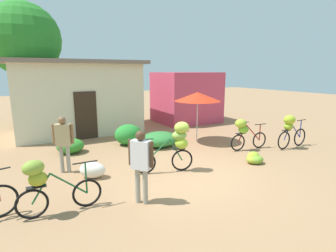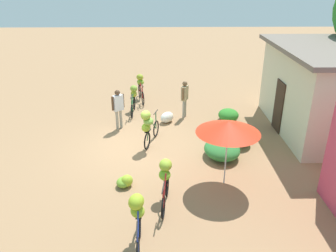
{
  "view_description": "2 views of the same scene",
  "coord_description": "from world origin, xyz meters",
  "px_view_note": "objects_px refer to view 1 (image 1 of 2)",
  "views": [
    {
      "loc": [
        -3.84,
        -5.73,
        2.83
      ],
      "look_at": [
        0.3,
        1.68,
        1.06
      ],
      "focal_mm": 28.31,
      "sensor_mm": 36.0,
      "label": 1
    },
    {
      "loc": [
        10.85,
        0.94,
        5.76
      ],
      "look_at": [
        0.23,
        1.14,
        0.97
      ],
      "focal_mm": 36.39,
      "sensor_mm": 36.0,
      "label": 2
    }
  ],
  "objects_px": {
    "bicycle_by_shop": "(244,131)",
    "produce_sack": "(92,170)",
    "bicycle_rightmost": "(290,128)",
    "banana_pile_on_ground": "(254,159)",
    "bicycle_near_pile": "(46,182)",
    "person_bystander": "(141,160)",
    "shop_pink": "(186,97)",
    "person_vendor": "(63,139)",
    "bicycle_center_loaded": "(176,141)",
    "building_low": "(77,96)",
    "market_umbrella": "(198,97)",
    "tree_behind_building": "(23,40)"
  },
  "relations": [
    {
      "from": "market_umbrella",
      "to": "produce_sack",
      "type": "relative_size",
      "value": 2.88
    },
    {
      "from": "market_umbrella",
      "to": "person_bystander",
      "type": "distance_m",
      "value": 5.43
    },
    {
      "from": "produce_sack",
      "to": "banana_pile_on_ground",
      "type": "bearing_deg",
      "value": -15.59
    },
    {
      "from": "bicycle_rightmost",
      "to": "person_vendor",
      "type": "height_order",
      "value": "person_vendor"
    },
    {
      "from": "person_vendor",
      "to": "banana_pile_on_ground",
      "type": "bearing_deg",
      "value": -21.52
    },
    {
      "from": "market_umbrella",
      "to": "shop_pink",
      "type": "bearing_deg",
      "value": 62.59
    },
    {
      "from": "bicycle_center_loaded",
      "to": "person_bystander",
      "type": "xyz_separation_m",
      "value": [
        -1.62,
        -1.23,
        0.11
      ]
    },
    {
      "from": "shop_pink",
      "to": "bicycle_rightmost",
      "type": "distance_m",
      "value": 6.46
    },
    {
      "from": "shop_pink",
      "to": "person_bystander",
      "type": "distance_m",
      "value": 9.73
    },
    {
      "from": "bicycle_rightmost",
      "to": "produce_sack",
      "type": "bearing_deg",
      "value": 173.76
    },
    {
      "from": "building_low",
      "to": "market_umbrella",
      "type": "distance_m",
      "value": 5.78
    },
    {
      "from": "market_umbrella",
      "to": "bicycle_center_loaded",
      "type": "bearing_deg",
      "value": -135.5
    },
    {
      "from": "tree_behind_building",
      "to": "bicycle_center_loaded",
      "type": "height_order",
      "value": "tree_behind_building"
    },
    {
      "from": "bicycle_near_pile",
      "to": "bicycle_center_loaded",
      "type": "bearing_deg",
      "value": 12.69
    },
    {
      "from": "bicycle_by_shop",
      "to": "produce_sack",
      "type": "distance_m",
      "value": 5.43
    },
    {
      "from": "bicycle_near_pile",
      "to": "person_bystander",
      "type": "xyz_separation_m",
      "value": [
        1.83,
        -0.46,
        0.29
      ]
    },
    {
      "from": "person_vendor",
      "to": "person_bystander",
      "type": "xyz_separation_m",
      "value": [
        1.17,
        -2.7,
        0.01
      ]
    },
    {
      "from": "bicycle_near_pile",
      "to": "banana_pile_on_ground",
      "type": "height_order",
      "value": "bicycle_near_pile"
    },
    {
      "from": "bicycle_center_loaded",
      "to": "shop_pink",
      "type": "bearing_deg",
      "value": 54.91
    },
    {
      "from": "shop_pink",
      "to": "bicycle_rightmost",
      "type": "height_order",
      "value": "shop_pink"
    },
    {
      "from": "market_umbrella",
      "to": "produce_sack",
      "type": "distance_m",
      "value": 5.14
    },
    {
      "from": "bicycle_near_pile",
      "to": "produce_sack",
      "type": "xyz_separation_m",
      "value": [
        1.24,
        1.48,
        -0.48
      ]
    },
    {
      "from": "bicycle_rightmost",
      "to": "person_vendor",
      "type": "relative_size",
      "value": 1.01
    },
    {
      "from": "bicycle_near_pile",
      "to": "person_bystander",
      "type": "bearing_deg",
      "value": -14.04
    },
    {
      "from": "shop_pink",
      "to": "tree_behind_building",
      "type": "distance_m",
      "value": 8.83
    },
    {
      "from": "shop_pink",
      "to": "bicycle_center_loaded",
      "type": "xyz_separation_m",
      "value": [
        -4.46,
        -6.35,
        -0.49
      ]
    },
    {
      "from": "bicycle_rightmost",
      "to": "banana_pile_on_ground",
      "type": "bearing_deg",
      "value": -167.24
    },
    {
      "from": "building_low",
      "to": "person_bystander",
      "type": "height_order",
      "value": "building_low"
    },
    {
      "from": "bicycle_rightmost",
      "to": "produce_sack",
      "type": "xyz_separation_m",
      "value": [
        -7.07,
        0.77,
        -0.54
      ]
    },
    {
      "from": "tree_behind_building",
      "to": "person_vendor",
      "type": "xyz_separation_m",
      "value": [
        0.5,
        -7.91,
        -3.37
      ]
    },
    {
      "from": "bicycle_center_loaded",
      "to": "produce_sack",
      "type": "xyz_separation_m",
      "value": [
        -2.21,
        0.7,
        -0.67
      ]
    },
    {
      "from": "building_low",
      "to": "produce_sack",
      "type": "relative_size",
      "value": 8.33
    },
    {
      "from": "tree_behind_building",
      "to": "bicycle_center_loaded",
      "type": "bearing_deg",
      "value": -70.72
    },
    {
      "from": "building_low",
      "to": "banana_pile_on_ground",
      "type": "relative_size",
      "value": 10.5
    },
    {
      "from": "tree_behind_building",
      "to": "produce_sack",
      "type": "height_order",
      "value": "tree_behind_building"
    },
    {
      "from": "tree_behind_building",
      "to": "person_vendor",
      "type": "relative_size",
      "value": 3.83
    },
    {
      "from": "tree_behind_building",
      "to": "bicycle_near_pile",
      "type": "height_order",
      "value": "tree_behind_building"
    },
    {
      "from": "bicycle_center_loaded",
      "to": "bicycle_rightmost",
      "type": "relative_size",
      "value": 1.02
    },
    {
      "from": "bicycle_center_loaded",
      "to": "bicycle_by_shop",
      "type": "bearing_deg",
      "value": 10.1
    },
    {
      "from": "bicycle_near_pile",
      "to": "bicycle_center_loaded",
      "type": "relative_size",
      "value": 1.0
    },
    {
      "from": "market_umbrella",
      "to": "bicycle_by_shop",
      "type": "distance_m",
      "value": 2.25
    },
    {
      "from": "bicycle_near_pile",
      "to": "person_vendor",
      "type": "xyz_separation_m",
      "value": [
        0.67,
        2.24,
        0.29
      ]
    },
    {
      "from": "shop_pink",
      "to": "bicycle_near_pile",
      "type": "distance_m",
      "value": 10.67
    },
    {
      "from": "bicycle_rightmost",
      "to": "banana_pile_on_ground",
      "type": "height_order",
      "value": "bicycle_rightmost"
    },
    {
      "from": "bicycle_center_loaded",
      "to": "person_bystander",
      "type": "distance_m",
      "value": 2.04
    },
    {
      "from": "market_umbrella",
      "to": "bicycle_near_pile",
      "type": "height_order",
      "value": "market_umbrella"
    },
    {
      "from": "shop_pink",
      "to": "banana_pile_on_ground",
      "type": "relative_size",
      "value": 5.76
    },
    {
      "from": "market_umbrella",
      "to": "person_bystander",
      "type": "relative_size",
      "value": 1.24
    },
    {
      "from": "banana_pile_on_ground",
      "to": "person_bystander",
      "type": "bearing_deg",
      "value": -171.31
    },
    {
      "from": "bicycle_center_loaded",
      "to": "banana_pile_on_ground",
      "type": "relative_size",
      "value": 2.99
    }
  ]
}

